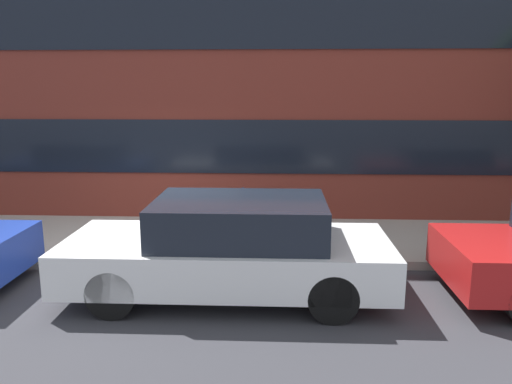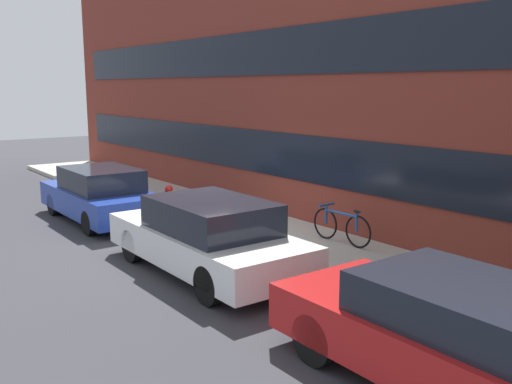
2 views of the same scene
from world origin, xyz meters
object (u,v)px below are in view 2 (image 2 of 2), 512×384
at_px(parked_car_white, 208,236).
at_px(parked_car_red, 451,334).
at_px(fire_hydrant, 169,199).
at_px(bicycle, 341,225).
at_px(parked_car_blue, 100,195).

height_order(parked_car_white, parked_car_red, parked_car_white).
bearing_deg(fire_hydrant, bicycle, 18.14).
distance_m(parked_car_white, fire_hydrant, 4.45).
distance_m(fire_hydrant, bicycle, 4.82).
xyz_separation_m(parked_car_white, parked_car_red, (5.02, 0.00, -0.02)).
height_order(fire_hydrant, bicycle, bicycle).
xyz_separation_m(parked_car_white, bicycle, (0.38, 2.96, -0.16)).
bearing_deg(parked_car_white, bicycle, -97.27).
bearing_deg(fire_hydrant, parked_car_blue, -120.45).
bearing_deg(parked_car_white, parked_car_blue, 0.00).
bearing_deg(fire_hydrant, parked_car_white, -19.21).
distance_m(parked_car_blue, bicycle, 6.19).
bearing_deg(parked_car_blue, parked_car_white, -180.00).
relative_size(fire_hydrant, bicycle, 0.46).
height_order(parked_car_blue, parked_car_red, parked_car_blue).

